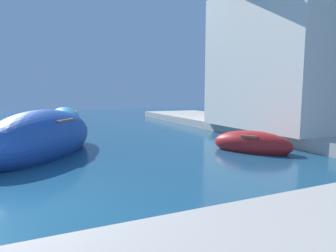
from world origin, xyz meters
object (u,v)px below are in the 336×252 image
object	(u,v)px
moored_boat_4	(65,120)
moored_boat_6	(252,144)
waterfront_building_main	(293,46)
moored_boat_1	(43,138)
quayside_tree	(222,79)

from	to	relation	value
moored_boat_4	moored_boat_6	distance (m)	13.06
moored_boat_4	waterfront_building_main	xyz separation A→B (m)	(11.37, -8.66, 4.32)
moored_boat_6	moored_boat_1	bearing A→B (deg)	34.45
moored_boat_1	quayside_tree	world-z (taller)	quayside_tree
moored_boat_1	waterfront_building_main	bearing A→B (deg)	-60.51
moored_boat_4	waterfront_building_main	distance (m)	14.93
moored_boat_4	moored_boat_6	xyz separation A→B (m)	(6.46, -11.34, -0.21)
moored_boat_1	moored_boat_6	world-z (taller)	moored_boat_1
moored_boat_1	moored_boat_6	size ratio (longest dim) A/B	1.98
moored_boat_4	moored_boat_6	size ratio (longest dim) A/B	1.94
moored_boat_4	waterfront_building_main	world-z (taller)	waterfront_building_main
moored_boat_6	waterfront_building_main	xyz separation A→B (m)	(4.92, 2.69, 4.53)
moored_boat_6	quayside_tree	size ratio (longest dim) A/B	0.73
quayside_tree	waterfront_building_main	bearing A→B (deg)	-97.10
moored_boat_1	moored_boat_4	bearing A→B (deg)	22.63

